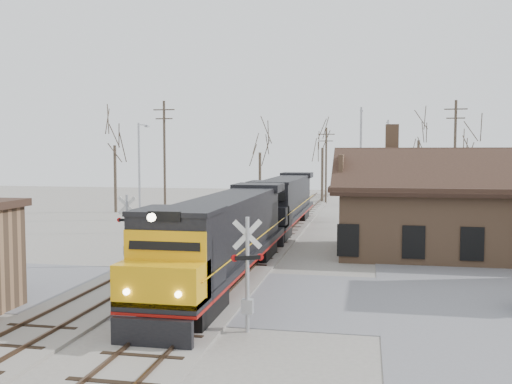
% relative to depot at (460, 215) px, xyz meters
% --- Properties ---
extents(ground, '(140.00, 140.00, 0.00)m').
position_rel_depot_xyz_m(ground, '(-11.99, -12.00, -2.41)').
color(ground, gray).
rests_on(ground, ground).
extents(road, '(60.00, 9.00, 0.03)m').
position_rel_depot_xyz_m(road, '(-11.99, -12.00, -2.39)').
color(road, slate).
rests_on(road, ground).
extents(track_main, '(3.40, 90.00, 0.24)m').
position_rel_depot_xyz_m(track_main, '(-11.99, 3.00, -2.34)').
color(track_main, gray).
rests_on(track_main, ground).
extents(track_siding, '(3.40, 90.00, 0.24)m').
position_rel_depot_xyz_m(track_siding, '(-16.49, 3.00, -2.34)').
color(track_siding, gray).
rests_on(track_siding, ground).
extents(depot, '(15.20, 9.31, 7.90)m').
position_rel_depot_xyz_m(depot, '(0.00, 0.00, 0.00)').
color(depot, '#896447').
rests_on(depot, ground).
extents(locomotive_lead, '(2.85, 19.07, 4.23)m').
position_rel_depot_xyz_m(locomotive_lead, '(-11.99, -10.26, -0.19)').
color(locomotive_lead, black).
rests_on(locomotive_lead, ground).
extents(locomotive_trailing, '(2.85, 19.07, 4.00)m').
position_rel_depot_xyz_m(locomotive_trailing, '(-11.99, 9.08, -0.19)').
color(locomotive_trailing, black).
rests_on(locomotive_trailing, ground).
extents(crossbuck_near, '(1.06, 0.53, 3.96)m').
position_rel_depot_xyz_m(crossbuck_near, '(-9.45, -16.85, -0.54)').
color(crossbuck_near, '#A5A8AD').
rests_on(crossbuck_near, ground).
extents(crossbuck_far, '(1.11, 0.29, 3.88)m').
position_rel_depot_xyz_m(crossbuck_far, '(-18.10, -7.12, -0.57)').
color(crossbuck_far, '#A5A8AD').
rests_on(crossbuck_far, ground).
extents(streetlight_a, '(0.25, 2.04, 8.36)m').
position_rel_depot_xyz_m(streetlight_a, '(-22.46, 5.23, 2.30)').
color(streetlight_a, '#A5A8AD').
rests_on(streetlight_a, ground).
extents(streetlight_b, '(0.25, 2.04, 9.74)m').
position_rel_depot_xyz_m(streetlight_b, '(-6.03, 11.01, 3.01)').
color(streetlight_b, '#A5A8AD').
rests_on(streetlight_b, ground).
extents(streetlight_c, '(0.25, 2.04, 9.44)m').
position_rel_depot_xyz_m(streetlight_c, '(-3.48, 24.12, 2.85)').
color(streetlight_c, '#A5A8AD').
rests_on(streetlight_c, ground).
extents(utility_pole_a, '(2.00, 0.24, 10.76)m').
position_rel_depot_xyz_m(utility_pole_a, '(-23.54, 13.52, 3.21)').
color(utility_pole_a, '#382D23').
rests_on(utility_pole_a, ground).
extents(utility_pole_b, '(2.00, 0.24, 9.08)m').
position_rel_depot_xyz_m(utility_pole_b, '(-10.34, 32.90, 2.35)').
color(utility_pole_b, '#382D23').
rests_on(utility_pole_b, ground).
extents(utility_pole_c, '(2.00, 0.24, 10.78)m').
position_rel_depot_xyz_m(utility_pole_c, '(2.17, 17.89, 3.21)').
color(utility_pole_c, '#382D23').
rests_on(utility_pole_c, ground).
extents(tree_a, '(4.57, 4.57, 11.20)m').
position_rel_depot_xyz_m(tree_a, '(-30.80, 18.78, 5.57)').
color(tree_a, '#382D23').
rests_on(tree_a, ground).
extents(tree_b, '(4.09, 4.09, 10.01)m').
position_rel_depot_xyz_m(tree_b, '(-17.53, 28.32, 4.72)').
color(tree_b, '#382D23').
rests_on(tree_b, ground).
extents(tree_c, '(4.46, 4.46, 10.93)m').
position_rel_depot_xyz_m(tree_c, '(-10.94, 34.83, 5.38)').
color(tree_c, '#382D23').
rests_on(tree_c, ground).
extents(tree_d, '(5.02, 5.02, 12.30)m').
position_rel_depot_xyz_m(tree_d, '(0.29, 32.96, 6.36)').
color(tree_d, '#382D23').
rests_on(tree_d, ground).
extents(tree_e, '(4.18, 4.18, 10.23)m').
position_rel_depot_xyz_m(tree_e, '(5.21, 27.20, 4.87)').
color(tree_e, '#382D23').
rests_on(tree_e, ground).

